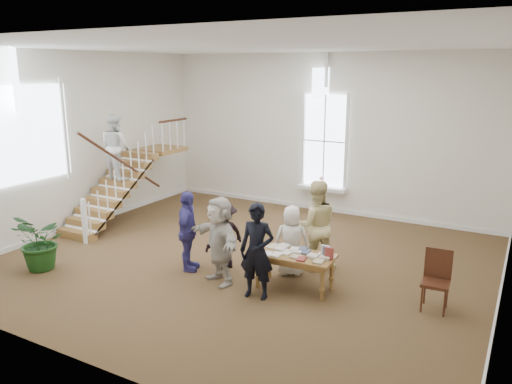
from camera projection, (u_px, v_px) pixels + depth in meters
The scene contains 12 objects.
ground at pixel (246, 260), 10.88m from camera, with size 10.00×10.00×0.00m, color #4B351D.
room_shell at pixel (322, 198), 14.51m from camera, with size 10.49×10.00×10.00m.
staircase at pixel (118, 163), 13.18m from camera, with size 1.10×4.10×2.92m.
library_table at pixel (295, 258), 9.31m from camera, with size 1.52×0.82×0.76m.
police_officer at pixel (257, 251), 8.91m from camera, with size 0.64×0.42×1.77m, color black.
elderly_woman at pixel (292, 240), 9.96m from camera, with size 0.70×0.46×1.43m, color silver.
person_yellow at pixel (315, 225), 10.19m from camera, with size 0.91×0.71×1.88m, color beige.
woman_cluster_a at pixel (188, 231), 10.14m from camera, with size 0.98×0.41×1.67m, color #3D3784.
woman_cluster_b at pixel (225, 235), 10.27m from camera, with size 0.92×0.53×1.43m, color black.
woman_cluster_c at pixel (219, 240), 9.54m from camera, with size 1.60×0.51×1.72m, color beige.
floor_plant at pixel (41, 242), 10.21m from camera, with size 1.09×0.94×1.21m, color #163D13.
side_chair at pixel (437, 276), 8.56m from camera, with size 0.48×0.48×1.06m.
Camera 1 is at (5.15, -8.81, 4.06)m, focal length 35.00 mm.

